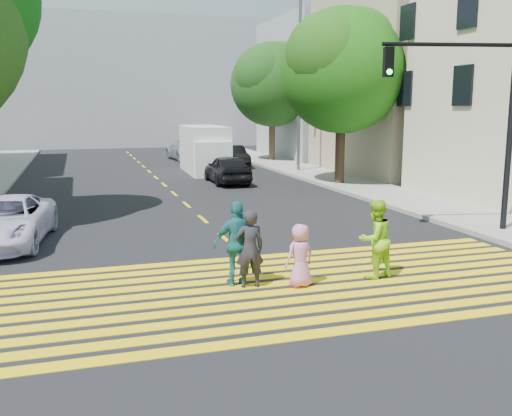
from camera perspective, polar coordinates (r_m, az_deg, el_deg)
name	(u,v)px	position (r m, az deg, el deg)	size (l,w,h in m)	color
ground	(304,308)	(10.85, 4.78, -9.97)	(120.00, 120.00, 0.00)	black
sidewalk_right	(351,184)	(27.63, 9.49, 2.37)	(3.00, 60.00, 0.15)	gray
crosswalk	(281,288)	(11.97, 2.48, -7.97)	(13.40, 5.30, 0.01)	yellow
lane_line	(152,174)	(32.38, -10.32, 3.33)	(0.12, 34.40, 0.01)	yellow
building_right_tan	(426,84)	(34.15, 16.64, 11.82)	(10.00, 10.00, 10.00)	tan
building_right_grey	(341,89)	(43.73, 8.46, 11.65)	(10.00, 10.00, 10.00)	gray
backdrop_block	(117,83)	(57.61, -13.72, 12.07)	(30.00, 8.00, 12.00)	gray
tree_right_near	(343,64)	(27.46, 8.68, 14.04)	(7.43, 7.38, 8.38)	black
tree_right_far	(273,80)	(39.20, 1.68, 12.67)	(7.43, 7.43, 8.14)	#3B2415
pedestrian_man	(250,249)	(11.80, -0.65, -4.13)	(0.60, 0.39, 1.64)	#23222B
pedestrian_woman	(375,239)	(12.72, 11.83, -3.05)	(0.85, 0.66, 1.74)	#94DC1D
pedestrian_child	(300,256)	(11.91, 4.43, -4.76)	(0.65, 0.43, 1.34)	pink
pedestrian_extra	(238,244)	(11.91, -1.80, -3.58)	(1.06, 0.44, 1.80)	#1F6A71
white_sedan	(4,221)	(16.89, -23.93, -1.23)	(2.18, 4.72, 1.31)	silver
dark_car_near	(227,169)	(28.07, -2.89, 3.92)	(1.68, 4.16, 1.42)	black
silver_car	(186,150)	(40.82, -6.97, 5.82)	(2.07, 5.09, 1.48)	#A5B1BC
dark_car_parked	(233,156)	(36.04, -2.33, 5.20)	(1.40, 4.00, 1.32)	black
white_van	(205,151)	(32.77, -5.10, 5.73)	(2.30, 5.67, 2.64)	silver
traffic_signal	(476,105)	(17.63, 21.15, 9.56)	(3.90, 1.05, 5.81)	black
street_lamp	(296,72)	(32.59, 4.05, 13.39)	(2.21, 0.54, 9.78)	#606060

